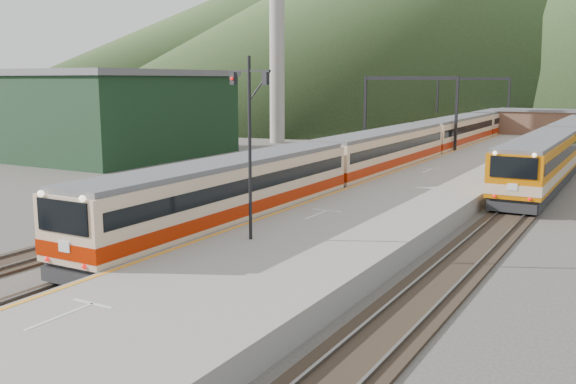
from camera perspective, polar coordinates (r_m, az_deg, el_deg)
The scene contains 16 objects.
track_main at distance 49.87m, azimuth 8.05°, elevation 1.12°, with size 2.60×200.00×0.23m.
track_far at distance 51.88m, azimuth 2.90°, elevation 1.55°, with size 2.60×200.00×0.23m.
track_second at distance 46.96m, azimuth 21.20°, elevation -0.01°, with size 2.60×200.00×0.23m.
platform at distance 46.16m, azimuth 13.61°, elevation 0.77°, with size 8.00×100.00×1.00m, color gray.
gantry_near at distance 64.39m, azimuth 10.75°, elevation 7.95°, with size 9.55×0.25×8.00m.
gantry_far at distance 88.41m, azimuth 16.07°, elevation 8.23°, with size 9.55×0.25×8.00m.
warehouse at distance 66.48m, azimuth -14.38°, elevation 6.77°, with size 14.50×20.50×8.60m.
smokestack at distance 79.14m, azimuth -0.99°, elevation 15.28°, with size 1.80×1.80×30.00m, color #9E998E.
station_shed at distance 84.95m, azimuth 21.22°, elevation 5.86°, with size 9.40×4.40×3.10m.
hill_a at distance 205.52m, azimuth 13.49°, elevation 15.92°, with size 180.00×180.00×60.00m, color #2C4722.
hill_d at distance 282.66m, azimuth 0.24°, elevation 13.97°, with size 200.00×200.00×55.00m, color #2C4722.
main_train at distance 60.46m, azimuth 12.14°, elevation 4.47°, with size 3.07×83.99×3.74m.
second_train at distance 58.71m, azimuth 23.11°, elevation 3.77°, with size 3.11×42.37×3.80m.
signal_mast at distance 26.43m, azimuth -3.43°, elevation 5.51°, with size 2.18×0.55×7.59m.
short_signal_b at distance 43.30m, azimuth 0.49°, elevation 1.75°, with size 0.26×0.22×2.27m.
short_signal_c at distance 36.92m, azimuth -12.90°, elevation 0.07°, with size 0.22×0.17×2.27m.
Camera 1 is at (17.98, -5.89, 7.63)m, focal length 40.00 mm.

